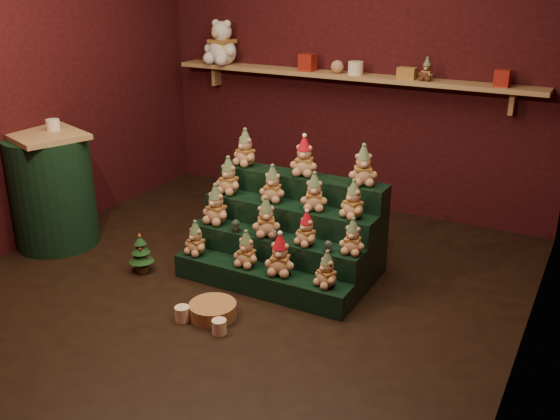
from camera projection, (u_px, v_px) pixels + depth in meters
The scene contains 39 objects.
ground at pixel (242, 282), 4.75m from camera, with size 4.00×4.00×0.00m, color black.
back_wall at pixel (353, 62), 5.92m from camera, with size 4.00×0.10×2.80m, color black.
left_wall at pixel (28, 76), 5.16m from camera, with size 0.10×4.00×2.80m, color black.
back_shelf at pixel (345, 76), 5.82m from camera, with size 3.60×0.26×0.24m.
riser_tier_front at pixel (260, 281), 4.58m from camera, with size 1.40×0.22×0.18m, color black.
riser_tier_midfront at pixel (275, 258), 4.73m from camera, with size 1.40×0.22×0.36m, color black.
riser_tier_midback at pixel (289, 237), 4.87m from camera, with size 1.40×0.22×0.54m, color black.
riser_tier_back at pixel (301, 217), 5.02m from camera, with size 1.40×0.22×0.72m, color black.
teddy_0 at pixel (196, 238), 4.75m from camera, with size 0.19×0.17×0.26m, color tan, non-canonical shape.
teddy_1 at pixel (246, 249), 4.56m from camera, with size 0.19×0.17×0.27m, color tan, non-canonical shape.
teddy_2 at pixel (280, 255), 4.43m from camera, with size 0.22×0.19×0.30m, color tan, non-canonical shape.
teddy_3 at pixel (327, 269), 4.27m from camera, with size 0.18×0.16×0.26m, color tan, non-canonical shape.
teddy_4 at pixel (216, 204), 4.85m from camera, with size 0.22×0.20×0.31m, color tan, non-canonical shape.
teddy_5 at pixel (266, 217), 4.63m from camera, with size 0.21×0.19×0.29m, color tan, non-canonical shape.
teddy_6 at pixel (307, 229), 4.48m from camera, with size 0.18×0.16×0.25m, color tan, non-canonical shape.
teddy_7 at pixel (353, 236), 4.34m from camera, with size 0.18×0.16×0.26m, color tan, non-canonical shape.
teddy_8 at pixel (229, 176), 4.97m from camera, with size 0.21×0.19×0.30m, color tan, non-canonical shape.
teddy_9 at pixel (273, 184), 4.81m from camera, with size 0.20×0.18×0.28m, color tan, non-canonical shape.
teddy_10 at pixel (314, 192), 4.63m from camera, with size 0.20×0.18×0.28m, color tan, non-canonical shape.
teddy_11 at pixel (353, 199), 4.49m from camera, with size 0.20×0.18×0.28m, color tan, non-canonical shape.
teddy_12 at pixel (245, 148), 5.08m from camera, with size 0.21×0.19×0.30m, color tan, non-canonical shape.
teddy_13 at pixel (304, 156), 4.83m from camera, with size 0.22×0.19×0.30m, color tan, non-canonical shape.
teddy_14 at pixel (363, 165), 4.62m from camera, with size 0.21×0.19×0.30m, color tan, non-canonical shape.
snow_globe_a at pixel (236, 226), 4.73m from camera, with size 0.07×0.07×0.10m.
snow_globe_b at pixel (272, 234), 4.59m from camera, with size 0.06×0.06×0.08m.
snow_globe_c at pixel (328, 246), 4.39m from camera, with size 0.06×0.06×0.09m.
side_table at pixel (52, 190), 5.25m from camera, with size 0.78×0.72×0.99m.
table_ornament at pixel (53, 125), 5.14m from camera, with size 0.11×0.11×0.09m, color beige.
mini_christmas_tree at pixel (141, 253), 4.86m from camera, with size 0.20×0.20×0.33m.
mug_left at pixel (182, 314), 4.21m from camera, with size 0.10×0.10×0.10m, color beige.
mug_right at pixel (219, 327), 4.06m from camera, with size 0.10×0.10×0.10m, color beige.
wicker_basket at pixel (213, 310), 4.25m from camera, with size 0.33×0.33×0.10m, color #9D683F.
white_bear at pixel (222, 36), 6.28m from camera, with size 0.39×0.35×0.55m, color white, non-canonical shape.
brown_bear at pixel (427, 69), 5.40m from camera, with size 0.14×0.12×0.19m, color #4D2919, non-canonical shape.
gift_tin_red_a at pixel (308, 62), 5.93m from camera, with size 0.14×0.14×0.16m, color #A32319.
gift_tin_cream at pixel (356, 68), 5.72m from camera, with size 0.14×0.14×0.12m, color beige.
gift_tin_red_b at pixel (502, 78), 5.13m from camera, with size 0.12×0.12×0.14m, color #A32319.
shelf_plush_ball at pixel (337, 67), 5.80m from camera, with size 0.12×0.12×0.12m, color tan.
scarf_gift_box at pixel (407, 73), 5.50m from camera, with size 0.16×0.10×0.10m, color #D4571E.
Camera 1 is at (2.29, -3.58, 2.22)m, focal length 40.00 mm.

